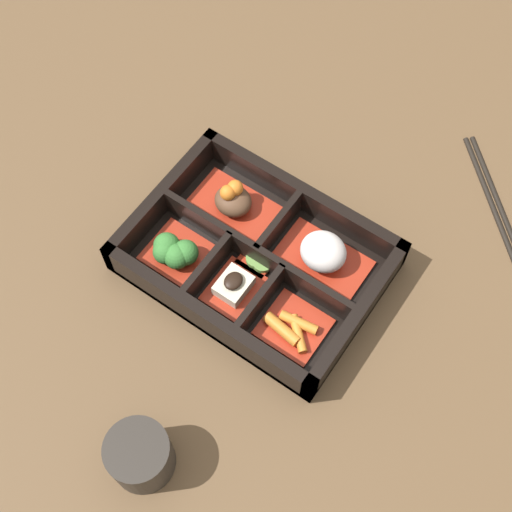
% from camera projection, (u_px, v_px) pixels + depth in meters
% --- Properties ---
extents(ground_plane, '(3.00, 3.00, 0.00)m').
position_uv_depth(ground_plane, '(256.00, 266.00, 0.85)').
color(ground_plane, brown).
extents(bento_base, '(0.29, 0.21, 0.01)m').
position_uv_depth(bento_base, '(256.00, 264.00, 0.85)').
color(bento_base, black).
rests_on(bento_base, ground_plane).
extents(bento_rim, '(0.29, 0.21, 0.05)m').
position_uv_depth(bento_rim, '(255.00, 258.00, 0.83)').
color(bento_rim, black).
rests_on(bento_rim, ground_plane).
extents(bowl_stew, '(0.11, 0.07, 0.05)m').
position_uv_depth(bowl_stew, '(233.00, 202.00, 0.86)').
color(bowl_stew, '#B22D19').
rests_on(bowl_stew, bento_base).
extents(bowl_rice, '(0.11, 0.07, 0.05)m').
position_uv_depth(bowl_rice, '(323.00, 254.00, 0.83)').
color(bowl_rice, '#B22D19').
rests_on(bowl_rice, bento_base).
extents(bowl_greens, '(0.07, 0.07, 0.04)m').
position_uv_depth(bowl_greens, '(174.00, 252.00, 0.83)').
color(bowl_greens, '#B22D19').
rests_on(bowl_greens, bento_base).
extents(bowl_tofu, '(0.05, 0.07, 0.03)m').
position_uv_depth(bowl_tofu, '(234.00, 287.00, 0.82)').
color(bowl_tofu, '#B22D19').
rests_on(bowl_tofu, bento_base).
extents(bowl_carrots, '(0.07, 0.07, 0.02)m').
position_uv_depth(bowl_carrots, '(292.00, 328.00, 0.80)').
color(bowl_carrots, '#B22D19').
rests_on(bowl_carrots, bento_base).
extents(bowl_pickles, '(0.04, 0.03, 0.01)m').
position_uv_depth(bowl_pickles, '(258.00, 262.00, 0.84)').
color(bowl_pickles, '#B22D19').
rests_on(bowl_pickles, bento_base).
extents(tea_cup, '(0.07, 0.07, 0.06)m').
position_uv_depth(tea_cup, '(140.00, 455.00, 0.72)').
color(tea_cup, '#2D2823').
rests_on(tea_cup, ground_plane).
extents(chopsticks, '(0.16, 0.16, 0.01)m').
position_uv_depth(chopsticks, '(496.00, 202.00, 0.89)').
color(chopsticks, black).
rests_on(chopsticks, ground_plane).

